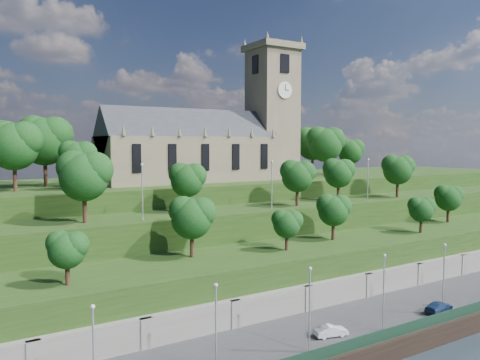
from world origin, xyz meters
TOP-DOWN VIEW (x-y plane):
  - ground at (0.00, 0.00)m, footprint 320.00×320.00m
  - promenade at (0.00, 6.00)m, footprint 160.00×12.00m
  - quay_wall at (0.00, -0.05)m, footprint 160.00×0.50m
  - fence at (0.00, 0.60)m, footprint 160.00×0.10m
  - retaining_wall at (0.00, 11.97)m, footprint 160.00×2.10m
  - embankment_lower at (0.00, 18.00)m, footprint 160.00×12.00m
  - embankment_upper at (0.00, 29.00)m, footprint 160.00×10.00m
  - hilltop at (0.00, 50.00)m, footprint 160.00×32.00m
  - church at (0.79, 45.98)m, footprint 38.60×12.35m
  - trees_lower at (2.12, 18.60)m, footprint 69.19×8.38m
  - trees_upper at (-0.44, 28.10)m, footprint 61.49×8.00m
  - trees_hilltop at (-1.12, 45.25)m, footprint 73.09×15.98m
  - lamp_posts_promenade at (-2.00, 2.50)m, footprint 60.36×0.36m
  - lamp_posts_upper at (-0.00, 26.00)m, footprint 40.36×0.36m
  - car_middle at (-7.76, 4.18)m, footprint 3.74×2.00m
  - car_right at (7.85, 2.91)m, footprint 4.48×2.32m

SIDE VIEW (x-z plane):
  - ground at x=0.00m, z-range 0.00..0.00m
  - promenade at x=0.00m, z-range 0.00..2.00m
  - quay_wall at x=0.00m, z-range 0.00..2.20m
  - retaining_wall at x=0.00m, z-range 0.00..5.00m
  - car_middle at x=-7.76m, z-range 2.00..3.17m
  - fence at x=0.00m, z-range 2.00..3.20m
  - car_right at x=7.85m, z-range 2.00..3.24m
  - embankment_lower at x=0.00m, z-range 0.00..8.00m
  - embankment_upper at x=0.00m, z-range 0.00..12.00m
  - lamp_posts_promenade at x=-2.00m, z-range 2.61..10.86m
  - hilltop at x=0.00m, z-range 0.00..15.00m
  - trees_lower at x=2.12m, z-range 8.66..16.12m
  - lamp_posts_upper at x=0.00m, z-range 12.60..19.89m
  - trees_upper at x=-0.44m, z-range 12.89..21.83m
  - trees_hilltop at x=-1.12m, z-range 16.29..27.52m
  - church at x=0.79m, z-range 8.72..36.32m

